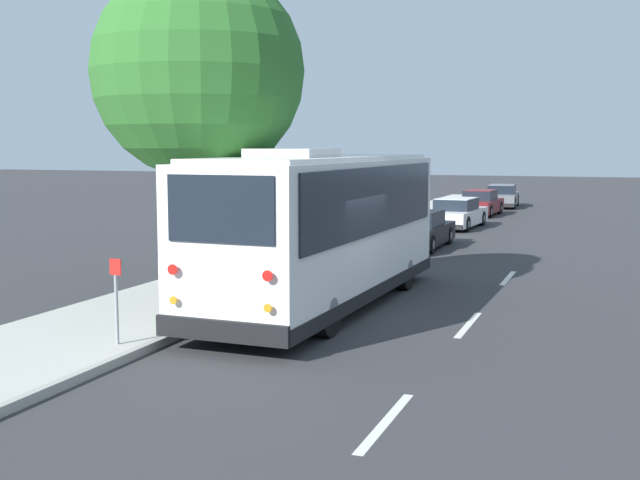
% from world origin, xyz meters
% --- Properties ---
extents(ground_plane, '(160.00, 160.00, 0.00)m').
position_xyz_m(ground_plane, '(0.00, 0.00, 0.00)').
color(ground_plane, '#333335').
extents(sidewalk_slab, '(80.00, 3.31, 0.15)m').
position_xyz_m(sidewalk_slab, '(0.00, 3.65, 0.07)').
color(sidewalk_slab, '#B2AFA8').
rests_on(sidewalk_slab, ground).
extents(curb_strip, '(80.00, 0.14, 0.15)m').
position_xyz_m(curb_strip, '(0.00, 1.93, 0.07)').
color(curb_strip, '#9D9A94').
rests_on(curb_strip, ground).
extents(shuttle_bus, '(9.45, 2.74, 3.47)m').
position_xyz_m(shuttle_bus, '(0.84, 0.45, 1.86)').
color(shuttle_bus, white).
rests_on(shuttle_bus, ground).
extents(parked_sedan_black, '(4.64, 1.75, 1.29)m').
position_xyz_m(parked_sedan_black, '(11.53, 0.87, 0.60)').
color(parked_sedan_black, black).
rests_on(parked_sedan_black, ground).
extents(parked_sedan_white, '(4.71, 2.00, 1.29)m').
position_xyz_m(parked_sedan_white, '(18.82, 0.94, 0.60)').
color(parked_sedan_white, silver).
rests_on(parked_sedan_white, ground).
extents(parked_sedan_maroon, '(4.26, 1.84, 1.29)m').
position_xyz_m(parked_sedan_maroon, '(25.48, 1.01, 0.60)').
color(parked_sedan_maroon, maroon).
rests_on(parked_sedan_maroon, ground).
extents(parked_sedan_gray, '(4.65, 1.93, 1.29)m').
position_xyz_m(parked_sedan_gray, '(31.47, 0.75, 0.60)').
color(parked_sedan_gray, slate).
rests_on(parked_sedan_gray, ground).
extents(street_tree, '(4.45, 4.45, 7.80)m').
position_xyz_m(street_tree, '(-0.34, 2.74, 5.35)').
color(street_tree, brown).
rests_on(street_tree, sidewalk_slab).
extents(sign_post_near, '(0.06, 0.22, 1.48)m').
position_xyz_m(sign_post_near, '(-4.11, 2.38, 0.91)').
color(sign_post_near, gray).
rests_on(sign_post_near, sidewalk_slab).
extents(sign_post_far, '(0.06, 0.06, 1.30)m').
position_xyz_m(sign_post_far, '(-2.71, 2.38, 0.80)').
color(sign_post_far, gray).
rests_on(sign_post_far, sidewalk_slab).
extents(fire_hydrant, '(0.22, 0.22, 0.81)m').
position_xyz_m(fire_hydrant, '(6.94, 2.37, 0.55)').
color(fire_hydrant, '#99999E').
rests_on(fire_hydrant, sidewalk_slab).
extents(lane_stripe_behind, '(2.40, 0.14, 0.01)m').
position_xyz_m(lane_stripe_behind, '(-5.84, -2.88, 0.00)').
color(lane_stripe_behind, silver).
rests_on(lane_stripe_behind, ground).
extents(lane_stripe_mid, '(2.40, 0.14, 0.01)m').
position_xyz_m(lane_stripe_mid, '(0.16, -2.88, 0.00)').
color(lane_stripe_mid, silver).
rests_on(lane_stripe_mid, ground).
extents(lane_stripe_ahead, '(2.40, 0.14, 0.01)m').
position_xyz_m(lane_stripe_ahead, '(6.16, -2.88, 0.00)').
color(lane_stripe_ahead, silver).
rests_on(lane_stripe_ahead, ground).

